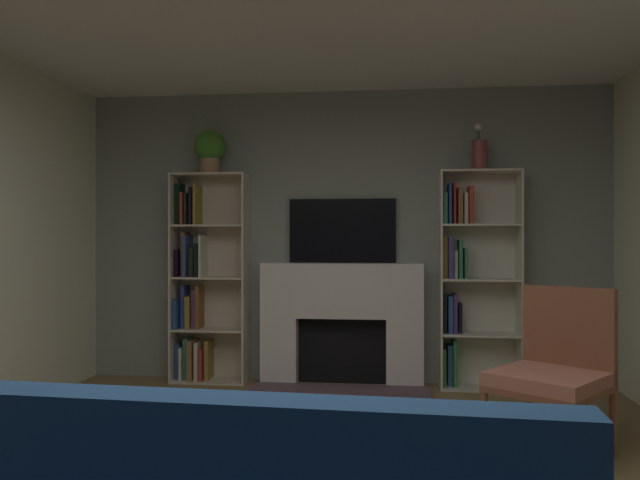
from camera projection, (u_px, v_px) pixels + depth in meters
name	position (u px, v px, depth m)	size (l,w,h in m)	color
wall_back_accent	(343.00, 236.00, 5.81)	(4.92, 0.06, 2.69)	gray
fireplace	(342.00, 320.00, 5.66)	(1.56, 0.54, 1.10)	white
tv	(342.00, 231.00, 5.75)	(0.98, 0.06, 0.58)	black
bookshelf_left	(202.00, 285.00, 5.83)	(0.70, 0.29, 1.92)	beige
bookshelf_right	(469.00, 276.00, 5.55)	(0.70, 0.30, 1.92)	silver
potted_plant	(210.00, 149.00, 5.77)	(0.29, 0.29, 0.40)	#A37754
vase_with_flowers	(479.00, 153.00, 5.50)	(0.13, 0.13, 0.41)	brown
armchair	(555.00, 368.00, 3.83)	(0.84, 0.84, 1.01)	brown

